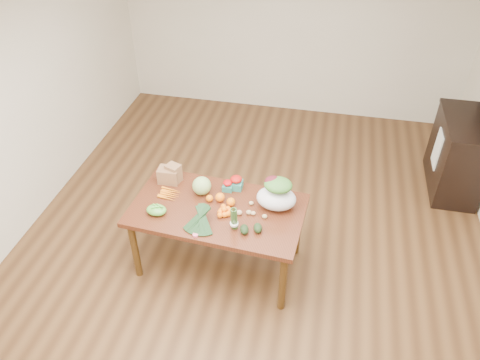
% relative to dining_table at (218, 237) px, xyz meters
% --- Properties ---
extents(floor, '(6.00, 6.00, 0.00)m').
position_rel_dining_table_xyz_m(floor, '(0.27, 0.40, -0.38)').
color(floor, brown).
rests_on(floor, ground).
extents(room_walls, '(5.02, 6.02, 2.70)m').
position_rel_dining_table_xyz_m(room_walls, '(0.27, 0.40, 0.97)').
color(room_walls, silver).
rests_on(room_walls, floor).
extents(dining_table, '(1.68, 1.01, 0.75)m').
position_rel_dining_table_xyz_m(dining_table, '(0.00, 0.00, 0.00)').
color(dining_table, '#522513').
rests_on(dining_table, floor).
extents(cabinet, '(0.52, 1.02, 0.94)m').
position_rel_dining_table_xyz_m(cabinet, '(2.49, 1.85, 0.10)').
color(cabinet, black).
rests_on(cabinet, floor).
extents(dish_towel, '(0.02, 0.28, 0.45)m').
position_rel_dining_table_xyz_m(dish_towel, '(2.23, 1.80, 0.18)').
color(dish_towel, white).
rests_on(dish_towel, cabinet).
extents(paper_bag, '(0.29, 0.25, 0.19)m').
position_rel_dining_table_xyz_m(paper_bag, '(-0.58, 0.30, 0.47)').
color(paper_bag, brown).
rests_on(paper_bag, dining_table).
extents(cabbage, '(0.18, 0.18, 0.18)m').
position_rel_dining_table_xyz_m(cabbage, '(-0.20, 0.19, 0.47)').
color(cabbage, '#95B468').
rests_on(cabbage, dining_table).
extents(strawberry_basket_a, '(0.10, 0.10, 0.09)m').
position_rel_dining_table_xyz_m(strawberry_basket_a, '(0.03, 0.29, 0.42)').
color(strawberry_basket_a, red).
rests_on(strawberry_basket_a, dining_table).
extents(strawberry_basket_b, '(0.13, 0.13, 0.11)m').
position_rel_dining_table_xyz_m(strawberry_basket_b, '(0.11, 0.34, 0.43)').
color(strawberry_basket_b, red).
rests_on(strawberry_basket_b, dining_table).
extents(orange_a, '(0.07, 0.07, 0.07)m').
position_rel_dining_table_xyz_m(orange_a, '(-0.10, 0.08, 0.41)').
color(orange_a, orange).
rests_on(orange_a, dining_table).
extents(orange_b, '(0.09, 0.09, 0.09)m').
position_rel_dining_table_xyz_m(orange_b, '(0.00, 0.11, 0.42)').
color(orange_b, orange).
rests_on(orange_b, dining_table).
extents(orange_c, '(0.08, 0.08, 0.08)m').
position_rel_dining_table_xyz_m(orange_c, '(0.12, 0.07, 0.42)').
color(orange_c, orange).
rests_on(orange_c, dining_table).
extents(mandarin_cluster, '(0.19, 0.19, 0.09)m').
position_rel_dining_table_xyz_m(mandarin_cluster, '(0.08, -0.06, 0.42)').
color(mandarin_cluster, orange).
rests_on(mandarin_cluster, dining_table).
extents(carrots, '(0.23, 0.20, 0.03)m').
position_rel_dining_table_xyz_m(carrots, '(-0.51, 0.09, 0.39)').
color(carrots, orange).
rests_on(carrots, dining_table).
extents(snap_pea_bag, '(0.19, 0.14, 0.09)m').
position_rel_dining_table_xyz_m(snap_pea_bag, '(-0.53, -0.19, 0.42)').
color(snap_pea_bag, green).
rests_on(snap_pea_bag, dining_table).
extents(kale_bunch, '(0.35, 0.42, 0.16)m').
position_rel_dining_table_xyz_m(kale_bunch, '(-0.09, -0.30, 0.45)').
color(kale_bunch, black).
rests_on(kale_bunch, dining_table).
extents(asparagus_bundle, '(0.09, 0.12, 0.26)m').
position_rel_dining_table_xyz_m(asparagus_bundle, '(0.22, -0.24, 0.50)').
color(asparagus_bundle, '#3A6D32').
rests_on(asparagus_bundle, dining_table).
extents(potato_a, '(0.06, 0.05, 0.05)m').
position_rel_dining_table_xyz_m(potato_a, '(0.22, -0.04, 0.40)').
color(potato_a, tan).
rests_on(potato_a, dining_table).
extents(potato_b, '(0.05, 0.05, 0.04)m').
position_rel_dining_table_xyz_m(potato_b, '(0.31, -0.02, 0.40)').
color(potato_b, tan).
rests_on(potato_b, dining_table).
extents(potato_c, '(0.05, 0.04, 0.04)m').
position_rel_dining_table_xyz_m(potato_c, '(0.35, -0.02, 0.39)').
color(potato_c, '#D9B77D').
rests_on(potato_c, dining_table).
extents(potato_d, '(0.05, 0.04, 0.04)m').
position_rel_dining_table_xyz_m(potato_d, '(0.30, 0.12, 0.39)').
color(potato_d, tan).
rests_on(potato_d, dining_table).
extents(potato_e, '(0.05, 0.04, 0.04)m').
position_rel_dining_table_xyz_m(potato_e, '(0.46, -0.04, 0.40)').
color(potato_e, tan).
rests_on(potato_e, dining_table).
extents(avocado_a, '(0.11, 0.13, 0.08)m').
position_rel_dining_table_xyz_m(avocado_a, '(0.32, -0.27, 0.41)').
color(avocado_a, black).
rests_on(avocado_a, dining_table).
extents(avocado_b, '(0.11, 0.13, 0.08)m').
position_rel_dining_table_xyz_m(avocado_b, '(0.43, -0.22, 0.41)').
color(avocado_b, black).
rests_on(avocado_b, dining_table).
extents(salad_bag, '(0.39, 0.31, 0.29)m').
position_rel_dining_table_xyz_m(salad_bag, '(0.54, 0.14, 0.52)').
color(salad_bag, white).
rests_on(salad_bag, dining_table).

